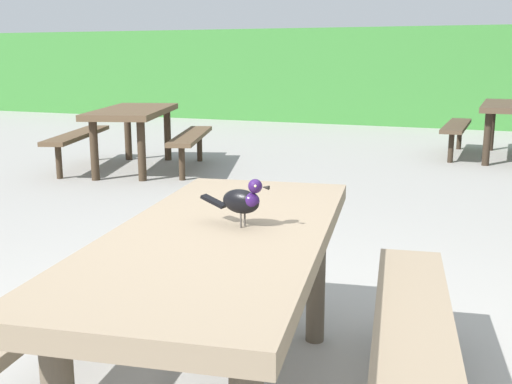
{
  "coord_description": "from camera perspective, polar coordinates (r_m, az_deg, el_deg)",
  "views": [
    {
      "loc": [
        0.94,
        -2.13,
        1.35
      ],
      "look_at": [
        0.08,
        0.04,
        0.84
      ],
      "focal_mm": 43.41,
      "sensor_mm": 36.0,
      "label": 1
    }
  ],
  "objects": [
    {
      "name": "hedge_wall",
      "position": [
        13.14,
        17.7,
        10.09
      ],
      "size": [
        28.0,
        1.64,
        1.91
      ],
      "primitive_type": "cube",
      "color": "#387A33",
      "rests_on": "ground"
    },
    {
      "name": "picnic_table_mid_left",
      "position": [
        7.65,
        -11.23,
        6.18
      ],
      "size": [
        2.12,
        2.14,
        0.74
      ],
      "color": "brown",
      "rests_on": "ground"
    },
    {
      "name": "picnic_table_foreground",
      "position": [
        2.31,
        -3.22,
        -7.82
      ],
      "size": [
        1.92,
        1.94,
        0.74
      ],
      "color": "#84725B",
      "rests_on": "ground"
    },
    {
      "name": "bird_grackle",
      "position": [
        2.25,
        -1.17,
        -0.72
      ],
      "size": [
        0.29,
        0.09,
        0.18
      ],
      "color": "black",
      "rests_on": "picnic_table_foreground"
    },
    {
      "name": "picnic_table_mid_right",
      "position": [
        8.99,
        22.52,
        6.37
      ],
      "size": [
        1.71,
        1.81,
        0.74
      ],
      "color": "#473828",
      "rests_on": "ground"
    }
  ]
}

